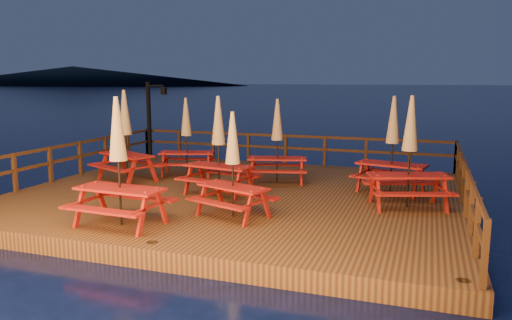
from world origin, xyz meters
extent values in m
plane|color=black|center=(0.00, 0.00, 0.00)|extent=(500.00, 500.00, 0.00)
cube|color=#412415|center=(0.00, 0.00, 0.20)|extent=(12.00, 10.00, 0.40)
cylinder|color=#381A11|center=(-5.60, 4.60, -0.30)|extent=(0.24, 0.24, 1.40)
cylinder|color=#381A11|center=(0.00, -4.60, -0.30)|extent=(0.24, 0.24, 1.40)
cylinder|color=#381A11|center=(0.00, 4.60, -0.30)|extent=(0.24, 0.24, 1.40)
cylinder|color=#381A11|center=(5.60, 4.60, -0.30)|extent=(0.24, 0.24, 1.40)
cube|color=#381A11|center=(0.00, 4.85, 1.45)|extent=(11.70, 0.06, 0.09)
cube|color=#381A11|center=(0.00, 4.85, 1.01)|extent=(11.70, 0.06, 0.09)
cube|color=#381A11|center=(-4.68, 4.85, 0.95)|extent=(0.10, 0.10, 1.10)
cube|color=#381A11|center=(0.00, 4.85, 0.95)|extent=(0.10, 0.10, 1.10)
cube|color=#381A11|center=(4.68, 4.85, 0.95)|extent=(0.10, 0.10, 1.10)
cube|color=#381A11|center=(-5.85, 0.00, 1.45)|extent=(0.06, 9.70, 0.09)
cube|color=#381A11|center=(-5.85, 0.00, 1.01)|extent=(0.06, 9.70, 0.09)
cube|color=#381A11|center=(-5.85, 0.00, 0.95)|extent=(0.10, 0.10, 1.10)
cube|color=#381A11|center=(-5.85, 3.88, 0.95)|extent=(0.10, 0.10, 1.10)
cube|color=#381A11|center=(5.85, 0.00, 1.45)|extent=(0.06, 9.70, 0.09)
cube|color=#381A11|center=(5.85, 0.00, 1.01)|extent=(0.06, 9.70, 0.09)
cube|color=#381A11|center=(5.85, -3.88, 0.95)|extent=(0.10, 0.10, 1.10)
cube|color=#381A11|center=(5.85, 0.00, 0.95)|extent=(0.10, 0.10, 1.10)
cube|color=#381A11|center=(5.85, 3.88, 0.95)|extent=(0.10, 0.10, 1.10)
cube|color=black|center=(-5.55, 4.55, 1.90)|extent=(0.12, 0.12, 3.00)
cube|color=black|center=(-5.20, 4.55, 3.25)|extent=(0.70, 0.06, 0.06)
cube|color=black|center=(-4.85, 4.55, 3.05)|extent=(0.18, 0.18, 0.28)
sphere|color=#E7B25C|center=(-4.85, 4.55, 3.05)|extent=(0.14, 0.14, 0.14)
ellipsoid|color=black|center=(-160.00, 190.00, 4.50)|extent=(180.00, 84.00, 9.00)
cube|color=maroon|center=(4.54, -0.20, 1.20)|extent=(2.06, 1.31, 0.05)
cube|color=maroon|center=(4.34, 0.41, 0.88)|extent=(1.91, 0.89, 0.05)
cube|color=maroon|center=(4.75, -0.81, 0.88)|extent=(1.91, 0.89, 0.05)
cube|color=maroon|center=(3.67, -0.12, 0.80)|extent=(0.09, 0.12, 0.80)
cube|color=maroon|center=(3.90, -0.79, 0.80)|extent=(0.09, 0.12, 0.80)
cube|color=maroon|center=(5.19, 0.39, 0.80)|extent=(0.09, 0.12, 0.80)
cube|color=maroon|center=(5.41, -0.28, 0.80)|extent=(0.09, 0.12, 0.80)
cylinder|color=black|center=(4.54, -0.20, 1.73)|extent=(0.05, 0.05, 2.66)
cone|color=tan|center=(4.54, -0.20, 2.48)|extent=(0.38, 0.38, 1.33)
sphere|color=black|center=(4.54, -0.20, 3.10)|extent=(0.07, 0.07, 0.07)
cube|color=maroon|center=(-3.82, 0.33, 1.21)|extent=(2.09, 1.50, 0.05)
cube|color=maroon|center=(-3.55, 0.92, 0.89)|extent=(1.90, 1.08, 0.05)
cube|color=maroon|center=(-4.09, -0.26, 0.89)|extent=(1.90, 1.08, 0.05)
cube|color=maroon|center=(-4.42, 0.99, 0.81)|extent=(0.10, 0.13, 0.81)
cube|color=maroon|center=(-4.71, 0.34, 0.81)|extent=(0.10, 0.13, 0.81)
cube|color=maroon|center=(-2.93, 0.32, 0.81)|extent=(0.10, 0.13, 0.81)
cube|color=maroon|center=(-3.23, -0.33, 0.81)|extent=(0.10, 0.13, 0.81)
cylinder|color=black|center=(-3.82, 0.33, 1.76)|extent=(0.05, 0.05, 2.71)
cone|color=tan|center=(-3.82, 0.33, 2.52)|extent=(0.39, 0.39, 1.36)
sphere|color=black|center=(-3.82, 0.33, 3.15)|extent=(0.08, 0.08, 0.08)
cube|color=maroon|center=(-2.49, 1.78, 1.13)|extent=(1.89, 1.21, 0.05)
cube|color=maroon|center=(-2.68, 2.34, 0.84)|extent=(1.76, 0.82, 0.05)
cube|color=maroon|center=(-2.30, 1.22, 0.84)|extent=(1.76, 0.82, 0.05)
cube|color=maroon|center=(-3.29, 1.85, 0.77)|extent=(0.09, 0.11, 0.73)
cube|color=maroon|center=(-3.08, 1.24, 0.77)|extent=(0.09, 0.11, 0.73)
cube|color=maroon|center=(-1.90, 2.32, 0.77)|extent=(0.09, 0.11, 0.73)
cube|color=maroon|center=(-1.69, 1.71, 0.77)|extent=(0.09, 0.11, 0.73)
cylinder|color=black|center=(-2.49, 1.78, 1.62)|extent=(0.04, 0.04, 2.45)
cone|color=tan|center=(-2.49, 1.78, 2.31)|extent=(0.35, 0.35, 1.22)
sphere|color=black|center=(-2.49, 1.78, 2.88)|extent=(0.07, 0.07, 0.07)
cube|color=maroon|center=(0.81, -2.39, 1.10)|extent=(1.81, 1.18, 0.05)
cube|color=maroon|center=(0.99, -1.86, 0.82)|extent=(1.68, 0.81, 0.05)
cube|color=maroon|center=(0.62, -2.92, 0.82)|extent=(1.68, 0.81, 0.05)
cube|color=maroon|center=(0.25, -1.87, 0.75)|extent=(0.08, 0.11, 0.70)
cube|color=maroon|center=(0.04, -2.45, 0.75)|extent=(0.08, 0.11, 0.70)
cube|color=maroon|center=(1.57, -2.34, 0.75)|extent=(0.08, 0.11, 0.70)
cube|color=maroon|center=(1.37, -2.92, 0.75)|extent=(0.08, 0.11, 0.70)
cylinder|color=black|center=(0.81, -2.39, 1.57)|extent=(0.04, 0.04, 2.34)
cone|color=tan|center=(0.81, -2.39, 2.23)|extent=(0.34, 0.34, 1.17)
sphere|color=black|center=(0.81, -2.39, 2.77)|extent=(0.07, 0.07, 0.07)
cube|color=maroon|center=(4.03, 1.42, 1.18)|extent=(1.99, 1.14, 0.05)
cube|color=maroon|center=(4.17, 2.03, 0.87)|extent=(1.89, 0.71, 0.05)
cube|color=maroon|center=(3.88, 0.81, 0.87)|extent=(1.89, 0.71, 0.05)
cube|color=maroon|center=(3.35, 1.93, 0.79)|extent=(0.08, 0.12, 0.78)
cube|color=maroon|center=(3.19, 1.27, 0.79)|extent=(0.08, 0.12, 0.78)
cube|color=maroon|center=(4.86, 1.57, 0.79)|extent=(0.08, 0.12, 0.78)
cube|color=maroon|center=(4.71, 0.91, 0.79)|extent=(0.08, 0.12, 0.78)
cylinder|color=black|center=(4.03, 1.42, 1.70)|extent=(0.05, 0.05, 2.60)
cone|color=tan|center=(4.03, 1.42, 2.42)|extent=(0.37, 0.37, 1.30)
sphere|color=black|center=(4.03, 1.42, 3.03)|extent=(0.07, 0.07, 0.07)
cube|color=maroon|center=(0.65, 1.62, 1.14)|extent=(1.89, 1.12, 0.05)
cube|color=maroon|center=(0.49, 2.18, 0.84)|extent=(1.78, 0.73, 0.05)
cube|color=maroon|center=(0.80, 1.05, 0.84)|extent=(1.78, 0.73, 0.05)
cube|color=maroon|center=(-0.15, 1.74, 0.77)|extent=(0.08, 0.11, 0.74)
cube|color=maroon|center=(0.02, 1.11, 0.77)|extent=(0.08, 0.11, 0.74)
cube|color=maroon|center=(1.27, 2.12, 0.77)|extent=(0.08, 0.11, 0.74)
cube|color=maroon|center=(1.44, 1.49, 0.77)|extent=(0.08, 0.11, 0.74)
cylinder|color=black|center=(0.65, 1.62, 1.63)|extent=(0.04, 0.04, 2.46)
cone|color=tan|center=(0.65, 1.62, 2.32)|extent=(0.35, 0.35, 1.23)
sphere|color=black|center=(0.65, 1.62, 2.89)|extent=(0.07, 0.07, 0.07)
cube|color=maroon|center=(-1.23, -3.82, 1.21)|extent=(1.98, 0.87, 0.05)
cube|color=maroon|center=(-1.20, -3.17, 0.88)|extent=(1.95, 0.41, 0.05)
cube|color=maroon|center=(-1.27, -4.46, 0.88)|extent=(1.95, 0.41, 0.05)
cube|color=maroon|center=(-2.02, -3.41, 0.80)|extent=(0.07, 0.11, 0.81)
cube|color=maroon|center=(-2.06, -4.12, 0.80)|extent=(0.07, 0.11, 0.81)
cube|color=maroon|center=(-0.41, -3.51, 0.80)|extent=(0.07, 0.11, 0.81)
cube|color=maroon|center=(-0.45, -4.22, 0.80)|extent=(0.07, 0.11, 0.81)
cylinder|color=black|center=(-1.23, -3.82, 1.75)|extent=(0.05, 0.05, 2.69)
cone|color=tan|center=(-1.23, -3.82, 2.50)|extent=(0.39, 0.39, 1.35)
sphere|color=black|center=(-1.23, -3.82, 3.12)|extent=(0.08, 0.08, 0.08)
cube|color=maroon|center=(-0.39, -0.42, 1.18)|extent=(1.96, 1.01, 0.05)
cube|color=maroon|center=(-0.30, 0.19, 0.87)|extent=(1.89, 0.58, 0.05)
cube|color=maroon|center=(-0.49, -1.04, 0.87)|extent=(1.89, 0.58, 0.05)
cube|color=maroon|center=(-1.11, 0.04, 0.79)|extent=(0.08, 0.11, 0.78)
cube|color=maroon|center=(-1.22, -0.64, 0.79)|extent=(0.08, 0.11, 0.78)
cube|color=maroon|center=(0.43, -0.21, 0.79)|extent=(0.08, 0.11, 0.78)
cube|color=maroon|center=(0.32, -0.89, 0.79)|extent=(0.08, 0.11, 0.78)
cylinder|color=black|center=(-0.39, -0.42, 1.70)|extent=(0.05, 0.05, 2.60)
cone|color=tan|center=(-0.39, -0.42, 2.43)|extent=(0.37, 0.37, 1.30)
sphere|color=black|center=(-0.39, -0.42, 3.03)|extent=(0.07, 0.07, 0.07)
camera|label=1|loc=(4.95, -12.71, 3.56)|focal=35.00mm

